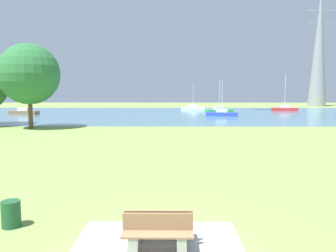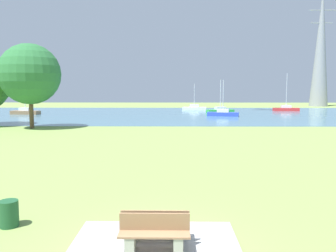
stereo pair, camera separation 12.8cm
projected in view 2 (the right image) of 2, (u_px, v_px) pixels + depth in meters
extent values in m
plane|color=#7F994C|center=(168.00, 136.00, 30.87)|extent=(160.00, 160.00, 0.00)
cube|color=#A1A1A1|center=(155.00, 247.00, 8.99)|extent=(4.40, 3.20, 0.10)
cube|color=#9EA588|center=(133.00, 232.00, 9.29)|extent=(0.24, 0.44, 0.40)
cube|color=#9EA588|center=(178.00, 233.00, 9.27)|extent=(0.24, 0.44, 0.40)
cube|color=#8E6A48|center=(156.00, 224.00, 9.26)|extent=(1.80, 0.48, 0.05)
cube|color=#8E6A48|center=(155.00, 219.00, 9.02)|extent=(1.80, 0.05, 0.44)
cube|color=#9EA588|center=(130.00, 243.00, 8.65)|extent=(0.24, 0.44, 0.40)
cube|color=#9EA588|center=(178.00, 243.00, 8.64)|extent=(0.24, 0.44, 0.40)
cube|color=#8E6A48|center=(154.00, 234.00, 8.62)|extent=(1.80, 0.48, 0.05)
cube|color=#8E6A48|center=(155.00, 222.00, 8.81)|extent=(1.80, 0.05, 0.44)
cylinder|color=#1E512D|center=(9.00, 214.00, 10.41)|extent=(0.56, 0.56, 0.80)
cube|color=teal|center=(170.00, 114.00, 58.71)|extent=(140.00, 40.00, 0.02)
cube|color=red|center=(286.00, 109.00, 66.70)|extent=(4.90, 1.88, 0.60)
cube|color=white|center=(286.00, 107.00, 66.65)|extent=(1.88, 1.24, 0.50)
cylinder|color=silver|center=(287.00, 91.00, 66.33)|extent=(0.10, 0.10, 6.62)
cube|color=brown|center=(25.00, 113.00, 57.63)|extent=(4.98, 2.26, 0.60)
cube|color=white|center=(25.00, 109.00, 57.57)|extent=(1.95, 1.38, 0.50)
cylinder|color=silver|center=(24.00, 89.00, 57.22)|extent=(0.10, 0.10, 7.23)
cube|color=white|center=(194.00, 109.00, 69.63)|extent=(4.90, 1.86, 0.60)
cube|color=white|center=(194.00, 106.00, 69.57)|extent=(1.88, 1.23, 0.50)
cylinder|color=silver|center=(194.00, 95.00, 69.35)|extent=(0.10, 0.10, 4.69)
cube|color=green|center=(220.00, 111.00, 60.77)|extent=(5.03, 2.89, 0.60)
cube|color=white|center=(220.00, 108.00, 60.71)|extent=(2.05, 1.60, 0.50)
cylinder|color=silver|center=(221.00, 95.00, 60.46)|extent=(0.10, 0.10, 5.22)
cube|color=blue|center=(223.00, 114.00, 53.78)|extent=(5.01, 2.54, 0.60)
cube|color=white|center=(223.00, 111.00, 53.72)|extent=(2.00, 1.48, 0.50)
cylinder|color=silver|center=(223.00, 96.00, 53.49)|extent=(0.10, 0.10, 5.00)
cylinder|color=brown|center=(31.00, 112.00, 36.68)|extent=(0.44, 0.44, 3.52)
sphere|color=#2C6E38|center=(30.00, 74.00, 36.26)|extent=(6.36, 6.36, 6.36)
cone|color=gray|center=(321.00, 47.00, 84.79)|extent=(4.40, 4.40, 29.21)
cube|color=gray|center=(322.00, 10.00, 83.87)|extent=(6.40, 0.30, 0.30)
cube|color=gray|center=(322.00, 23.00, 84.18)|extent=(5.20, 0.30, 0.30)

